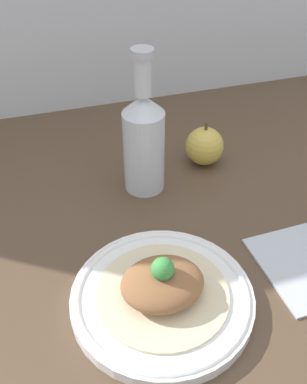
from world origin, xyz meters
The scene contains 5 objects.
ground_plane centered at (0.00, 0.00, -2.00)cm, with size 180.00×110.00×4.00cm, color brown.
plate centered at (-4.92, -5.56, 1.14)cm, with size 24.47×24.47×2.14cm.
plated_food centered at (-4.92, -5.56, 3.71)cm, with size 17.77×17.77×6.55cm.
cider_bottle centered at (0.48, 19.83, 9.76)cm, with size 7.02×7.02×25.11cm.
apple centered at (12.88, 23.63, 3.60)cm, with size 7.18×7.18×8.56cm.
Camera 1 is at (-17.12, -41.26, 49.57)cm, focal length 42.00 mm.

